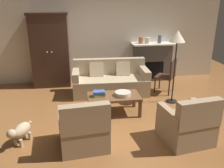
# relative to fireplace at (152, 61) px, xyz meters

# --- Properties ---
(ground_plane) EXTENTS (9.60, 9.60, 0.00)m
(ground_plane) POSITION_rel_fireplace_xyz_m (-1.55, -2.30, -0.57)
(ground_plane) COLOR brown
(back_wall) EXTENTS (7.20, 0.10, 2.80)m
(back_wall) POSITION_rel_fireplace_xyz_m (-1.55, 0.25, 0.83)
(back_wall) COLOR silver
(back_wall) RESTS_ON ground
(fireplace) EXTENTS (1.26, 0.48, 1.12)m
(fireplace) POSITION_rel_fireplace_xyz_m (0.00, 0.00, 0.00)
(fireplace) COLOR #4C4947
(fireplace) RESTS_ON ground
(armoire) EXTENTS (1.06, 0.57, 2.01)m
(armoire) POSITION_rel_fireplace_xyz_m (-2.95, -0.08, 0.44)
(armoire) COLOR #382319
(armoire) RESTS_ON ground
(couch) EXTENTS (1.95, 0.91, 0.86)m
(couch) POSITION_rel_fireplace_xyz_m (-1.40, -0.92, -0.25)
(couch) COLOR tan
(couch) RESTS_ON ground
(coffee_table) EXTENTS (1.10, 0.60, 0.42)m
(coffee_table) POSITION_rel_fireplace_xyz_m (-1.50, -2.12, -0.20)
(coffee_table) COLOR brown
(coffee_table) RESTS_ON ground
(fruit_bowl) EXTENTS (0.34, 0.34, 0.08)m
(fruit_bowl) POSITION_rel_fireplace_xyz_m (-1.31, -2.15, -0.11)
(fruit_bowl) COLOR beige
(fruit_bowl) RESTS_ON coffee_table
(book_stack) EXTENTS (0.25, 0.19, 0.12)m
(book_stack) POSITION_rel_fireplace_xyz_m (-1.81, -2.13, -0.09)
(book_stack) COLOR gold
(book_stack) RESTS_ON coffee_table
(mantel_vase_terracotta) EXTENTS (0.13, 0.13, 0.19)m
(mantel_vase_terracotta) POSITION_rel_fireplace_xyz_m (-0.38, -0.02, 0.65)
(mantel_vase_terracotta) COLOR #A86042
(mantel_vase_terracotta) RESTS_ON fireplace
(mantel_vase_cream) EXTENTS (0.15, 0.15, 0.17)m
(mantel_vase_cream) POSITION_rel_fireplace_xyz_m (-0.18, -0.02, 0.64)
(mantel_vase_cream) COLOR beige
(mantel_vase_cream) RESTS_ON fireplace
(mantel_vase_slate) EXTENTS (0.11, 0.11, 0.23)m
(mantel_vase_slate) POSITION_rel_fireplace_xyz_m (0.18, -0.02, 0.67)
(mantel_vase_slate) COLOR #565B66
(mantel_vase_slate) RESTS_ON fireplace
(armchair_near_left) EXTENTS (0.84, 0.84, 0.88)m
(armchair_near_left) POSITION_rel_fireplace_xyz_m (-2.17, -3.26, -0.25)
(armchair_near_left) COLOR #997F60
(armchair_near_left) RESTS_ON ground
(armchair_near_right) EXTENTS (0.87, 0.87, 0.88)m
(armchair_near_right) POSITION_rel_fireplace_xyz_m (-0.42, -3.36, -0.25)
(armchair_near_right) COLOR #997F60
(armchair_near_right) RESTS_ON ground
(side_chair_wooden) EXTENTS (0.62, 0.62, 0.90)m
(side_chair_wooden) POSITION_rel_fireplace_xyz_m (0.08, -1.13, -0.06)
(side_chair_wooden) COLOR #382319
(side_chair_wooden) RESTS_ON ground
(floor_lamp) EXTENTS (0.36, 0.36, 1.70)m
(floor_lamp) POSITION_rel_fireplace_xyz_m (-0.02, -1.71, 0.91)
(floor_lamp) COLOR black
(floor_lamp) RESTS_ON ground
(dog) EXTENTS (0.36, 0.53, 0.39)m
(dog) POSITION_rel_fireplace_xyz_m (-3.23, -3.02, -0.32)
(dog) COLOR tan
(dog) RESTS_ON ground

